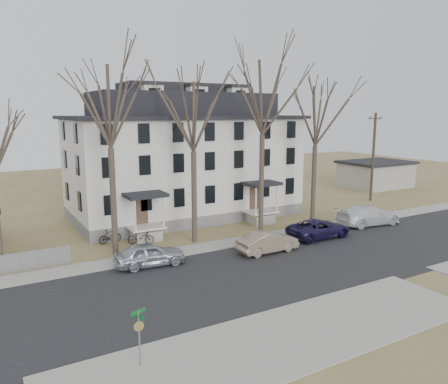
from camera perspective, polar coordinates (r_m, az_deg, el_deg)
ground at (r=28.16m, az=14.65°, el=-9.84°), size 120.00×120.00×0.00m
main_road at (r=29.52m, az=11.91°, el=-8.77°), size 120.00×10.00×0.04m
far_sidewalk at (r=33.99m, az=5.15°, el=-6.00°), size 120.00×2.00×0.08m
near_sidewalk_left at (r=19.87m, az=7.86°, el=-18.56°), size 20.00×5.00×0.08m
yellow_curb at (r=36.35m, az=12.47°, el=-5.12°), size 14.00×0.25×0.06m
boarding_house at (r=40.48m, az=-5.21°, el=4.42°), size 20.80×12.36×12.05m
distant_building at (r=59.69m, az=19.18°, el=2.24°), size 8.50×6.50×3.35m
tree_far_left at (r=29.49m, az=-14.84°, el=11.55°), size 8.40×8.40×13.72m
tree_mid_left at (r=31.61m, az=-4.06°, el=10.43°), size 7.80×7.80×12.74m
tree_center at (r=34.68m, az=5.10°, el=12.86°), size 9.00×9.00×14.70m
tree_mid_right at (r=38.06m, az=11.97°, el=10.23°), size 7.80×7.80×12.74m
utility_pole_far at (r=49.79m, az=18.91°, el=4.48°), size 2.00×0.28×9.50m
car_silver at (r=28.08m, az=-9.68°, el=-8.08°), size 4.55×2.14×1.51m
car_tan at (r=30.41m, az=5.72°, el=-6.57°), size 4.44×1.62×1.46m
car_navy at (r=34.47m, az=12.29°, el=-4.74°), size 5.16×2.41×1.43m
car_white at (r=39.42m, az=18.32°, el=-2.94°), size 5.97×2.93×1.67m
bicycle_left at (r=32.71m, az=-10.81°, el=-5.90°), size 2.01×1.39×1.00m
bicycle_right at (r=33.37m, az=-14.66°, el=-5.68°), size 1.81×0.75×1.05m
street_sign at (r=17.45m, az=-11.06°, el=-17.14°), size 0.67×0.67×2.35m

